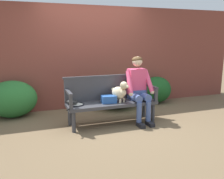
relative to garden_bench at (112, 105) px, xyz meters
The scene contains 15 objects.
ground_plane 0.38m from the garden_bench, ahead, with size 40.00×40.00×0.00m, color brown.
brick_garden_fence 1.71m from the garden_bench, 90.00° to the left, with size 8.00×0.30×2.41m, color brown.
hedge_bush_mid_left 1.22m from the garden_bench, 67.26° to the left, with size 0.98×0.91×0.72m, color #337538.
hedge_bush_mid_right 1.20m from the garden_bench, 66.08° to the left, with size 1.09×1.06×0.73m, color #337538.
hedge_bush_far_right 2.03m from the garden_bench, 34.97° to the left, with size 0.76×0.70×0.68m, color #194C1E.
hedge_bush_far_left 2.16m from the garden_bench, 149.11° to the left, with size 1.04×0.76×0.79m, color #286B2D.
garden_bench is the anchor object (origin of this frame).
bench_backrest 0.39m from the garden_bench, 90.00° to the left, with size 1.80×0.06×0.50m.
bench_armrest_left_end 0.88m from the garden_bench, behind, with size 0.06×0.52×0.28m.
bench_armrest_right_end 0.88m from the garden_bench, ahead, with size 0.06×0.52×0.28m.
person_seated 0.64m from the garden_bench, ahead, with size 0.56×0.66×1.31m.
dog_on_bench 0.31m from the garden_bench, 21.70° to the right, with size 0.32×0.41×0.42m.
tennis_racket 0.71m from the garden_bench, behind, with size 0.45×0.55×0.03m.
baseball_glove 0.78m from the garden_bench, behind, with size 0.22×0.17×0.09m, color black.
sports_bag 0.15m from the garden_bench, 166.60° to the right, with size 0.28×0.20×0.14m, color #2856A3.
Camera 1 is at (-1.56, -4.32, 1.66)m, focal length 39.07 mm.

